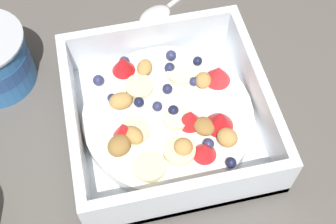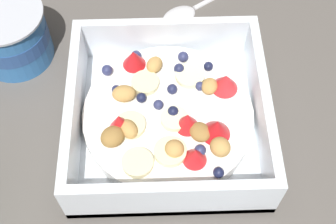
# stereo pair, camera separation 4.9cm
# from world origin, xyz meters

# --- Properties ---
(ground_plane) EXTENTS (2.40, 2.40, 0.00)m
(ground_plane) POSITION_xyz_m (0.00, 0.00, 0.00)
(ground_plane) COLOR #56514C
(fruit_bowl) EXTENTS (0.21, 0.21, 0.06)m
(fruit_bowl) POSITION_xyz_m (0.01, 0.02, 0.02)
(fruit_bowl) COLOR white
(fruit_bowl) RESTS_ON ground
(spoon) EXTENTS (0.11, 0.16, 0.01)m
(spoon) POSITION_xyz_m (0.19, -0.02, 0.00)
(spoon) COLOR silver
(spoon) RESTS_ON ground
(yogurt_cup) EXTENTS (0.09, 0.09, 0.07)m
(yogurt_cup) POSITION_xyz_m (0.12, 0.20, 0.04)
(yogurt_cup) COLOR #3370B7
(yogurt_cup) RESTS_ON ground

